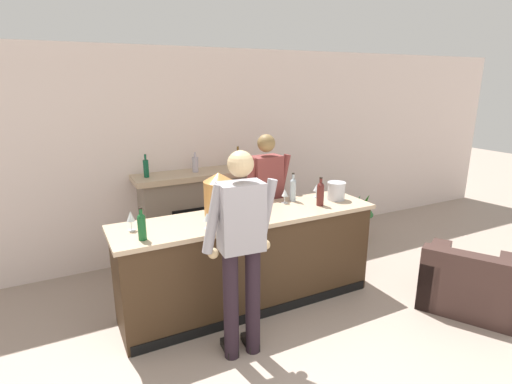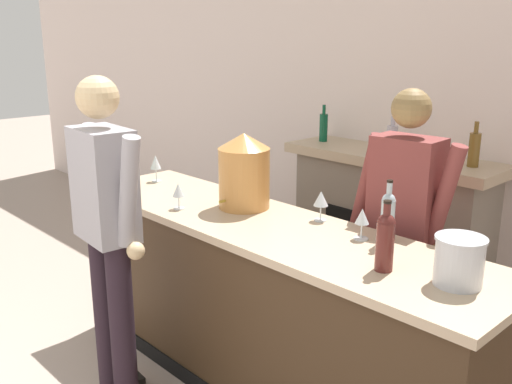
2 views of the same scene
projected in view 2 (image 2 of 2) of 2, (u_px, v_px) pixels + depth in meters
wall_back_panel at (397, 122)px, 4.26m from camera, size 12.00×0.07×2.75m
bar_counter at (264, 307)px, 3.24m from camera, size 2.76×0.70×1.02m
fireplace_stone at (388, 231)px, 4.19m from camera, size 1.60×0.52×1.49m
person_customer at (108, 235)px, 2.93m from camera, size 0.66×0.33×1.82m
person_bartender at (402, 230)px, 3.14m from camera, size 0.66×0.32×1.74m
copper_dispenser at (244, 171)px, 3.32m from camera, size 0.31×0.34×0.44m
ice_bucket_steel at (459, 261)px, 2.31m from camera, size 0.21×0.21×0.20m
wine_bottle_cabernet_heavy at (125, 170)px, 3.72m from camera, size 0.07×0.07×0.29m
wine_bottle_burgundy_dark at (385, 239)px, 2.44m from camera, size 0.08×0.08×0.32m
wine_bottle_merlot_tall at (388, 216)px, 2.75m from camera, size 0.07×0.07×0.32m
wine_glass_near_bucket at (178, 191)px, 3.32m from camera, size 0.07×0.07×0.16m
wine_glass_back_row at (321, 200)px, 3.10m from camera, size 0.08×0.08×0.17m
wine_glass_front_right at (156, 163)px, 3.93m from camera, size 0.07×0.07×0.19m
wine_glass_by_dispenser at (448, 239)px, 2.53m from camera, size 0.08×0.08×0.16m
wine_glass_mid_counter at (362, 218)px, 2.82m from camera, size 0.07×0.07×0.16m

